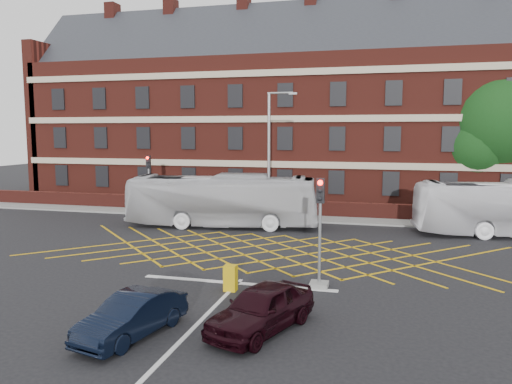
% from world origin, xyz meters
% --- Properties ---
extents(ground, '(120.00, 120.00, 0.00)m').
position_xyz_m(ground, '(0.00, 0.00, 0.00)').
color(ground, black).
rests_on(ground, ground).
extents(victorian_building, '(51.00, 12.17, 20.40)m').
position_xyz_m(victorian_building, '(0.25, 22.00, 7.84)').
color(victorian_building, '#561D16').
rests_on(victorian_building, ground).
extents(boundary_wall, '(56.00, 0.50, 1.10)m').
position_xyz_m(boundary_wall, '(0.00, 13.00, 0.55)').
color(boundary_wall, '#4E1A15').
rests_on(boundary_wall, ground).
extents(far_pavement, '(60.00, 3.00, 0.12)m').
position_xyz_m(far_pavement, '(0.00, 12.00, 0.06)').
color(far_pavement, slate).
rests_on(far_pavement, ground).
extents(box_junction_hatching, '(8.22, 8.22, 0.02)m').
position_xyz_m(box_junction_hatching, '(0.00, 2.00, 0.01)').
color(box_junction_hatching, '#CC990C').
rests_on(box_junction_hatching, ground).
extents(stop_line, '(8.00, 0.30, 0.02)m').
position_xyz_m(stop_line, '(0.00, -3.50, 0.01)').
color(stop_line, silver).
rests_on(stop_line, ground).
extents(centre_line, '(0.15, 14.00, 0.02)m').
position_xyz_m(centre_line, '(0.00, -10.00, 0.01)').
color(centre_line, silver).
rests_on(centre_line, ground).
extents(bus_left, '(12.33, 4.31, 3.36)m').
position_xyz_m(bus_left, '(-4.38, 7.78, 1.68)').
color(bus_left, '#B9B9BD').
rests_on(bus_left, ground).
extents(car_navy, '(2.17, 4.03, 1.26)m').
position_xyz_m(car_navy, '(-1.53, -9.24, 0.63)').
color(car_navy, black).
rests_on(car_navy, ground).
extents(car_maroon, '(3.07, 4.49, 1.42)m').
position_xyz_m(car_maroon, '(2.07, -7.86, 0.71)').
color(car_maroon, black).
rests_on(car_maroon, ground).
extents(deciduous_tree, '(7.83, 7.68, 10.55)m').
position_xyz_m(deciduous_tree, '(13.35, 18.46, 6.17)').
color(deciduous_tree, black).
rests_on(deciduous_tree, ground).
extents(traffic_light_near, '(0.70, 0.70, 4.27)m').
position_xyz_m(traffic_light_near, '(3.22, -3.17, 1.76)').
color(traffic_light_near, slate).
rests_on(traffic_light_near, ground).
extents(traffic_light_far, '(0.70, 0.70, 4.27)m').
position_xyz_m(traffic_light_far, '(-11.28, 11.32, 1.76)').
color(traffic_light_far, slate).
rests_on(traffic_light_far, ground).
extents(street_lamp, '(2.25, 1.00, 8.45)m').
position_xyz_m(street_lamp, '(-1.46, 8.49, 2.87)').
color(street_lamp, slate).
rests_on(street_lamp, ground).
extents(direction_signs, '(1.10, 0.16, 2.20)m').
position_xyz_m(direction_signs, '(-12.20, 12.20, 1.38)').
color(direction_signs, gray).
rests_on(direction_signs, ground).
extents(utility_cabinet, '(0.47, 0.41, 0.99)m').
position_xyz_m(utility_cabinet, '(-0.00, -4.43, 0.50)').
color(utility_cabinet, '#C8A10B').
rests_on(utility_cabinet, ground).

